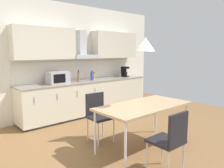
{
  "coord_description": "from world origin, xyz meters",
  "views": [
    {
      "loc": [
        -2.45,
        -2.46,
        1.62
      ],
      "look_at": [
        0.3,
        0.7,
        1.0
      ],
      "focal_mm": 35.0,
      "sensor_mm": 36.0,
      "label": 1
    }
  ],
  "objects": [
    {
      "name": "bottle_brown",
      "position": [
        0.45,
        2.13,
        1.01
      ],
      "size": [
        0.07,
        0.07,
        0.29
      ],
      "color": "brown",
      "rests_on": "kitchen_counter"
    },
    {
      "name": "bottle_blue",
      "position": [
        0.88,
        2.18,
        0.99
      ],
      "size": [
        0.08,
        0.08,
        0.25
      ],
      "color": "blue",
      "rests_on": "kitchen_counter"
    },
    {
      "name": "chair_near_left",
      "position": [
        -0.11,
        -0.94,
        0.53
      ],
      "size": [
        0.4,
        0.4,
        0.87
      ],
      "color": "black",
      "rests_on": "ground_plane"
    },
    {
      "name": "upper_wall_cabinets",
      "position": [
        0.74,
        2.32,
        1.8
      ],
      "size": [
        3.57,
        0.4,
        0.73
      ],
      "color": "beige"
    },
    {
      "name": "dining_table",
      "position": [
        0.26,
        -0.16,
        0.71
      ],
      "size": [
        1.64,
        0.8,
        0.75
      ],
      "color": "tan",
      "rests_on": "ground_plane"
    },
    {
      "name": "coffee_maker",
      "position": [
        2.1,
        2.2,
        1.03
      ],
      "size": [
        0.18,
        0.19,
        0.3
      ],
      "color": "black",
      "rests_on": "kitchen_counter"
    },
    {
      "name": "chair_far_left",
      "position": [
        -0.11,
        0.62,
        0.53
      ],
      "size": [
        0.42,
        0.42,
        0.87
      ],
      "color": "black",
      "rests_on": "ground_plane"
    },
    {
      "name": "wall_back",
      "position": [
        0.0,
        2.54,
        1.41
      ],
      "size": [
        6.6,
        0.1,
        2.81
      ],
      "primitive_type": "cube",
      "color": "silver",
      "rests_on": "ground_plane"
    },
    {
      "name": "kitchen_counter",
      "position": [
        0.74,
        2.17,
        0.44
      ],
      "size": [
        3.59,
        0.66,
        0.88
      ],
      "color": "#333333",
      "rests_on": "ground_plane"
    },
    {
      "name": "backsplash_tile",
      "position": [
        0.74,
        2.48,
        1.13
      ],
      "size": [
        3.57,
        0.02,
        0.5
      ],
      "primitive_type": "cube",
      "color": "silver",
      "rests_on": "kitchen_counter"
    },
    {
      "name": "bottle_yellow",
      "position": [
        0.99,
        2.22,
        0.97
      ],
      "size": [
        0.06,
        0.06,
        0.21
      ],
      "color": "yellow",
      "rests_on": "kitchen_counter"
    },
    {
      "name": "microwave",
      "position": [
        -0.09,
        2.17,
        1.02
      ],
      "size": [
        0.48,
        0.35,
        0.28
      ],
      "color": "#ADADB2",
      "rests_on": "kitchen_counter"
    },
    {
      "name": "pendant_lamp",
      "position": [
        0.26,
        -0.16,
        1.74
      ],
      "size": [
        0.32,
        0.32,
        0.22
      ],
      "primitive_type": "cone",
      "color": "silver"
    },
    {
      "name": "ground_plane",
      "position": [
        0.0,
        0.0,
        -0.01
      ],
      "size": [
        8.25,
        7.47,
        0.02
      ],
      "primitive_type": "cube",
      "color": "brown"
    }
  ]
}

